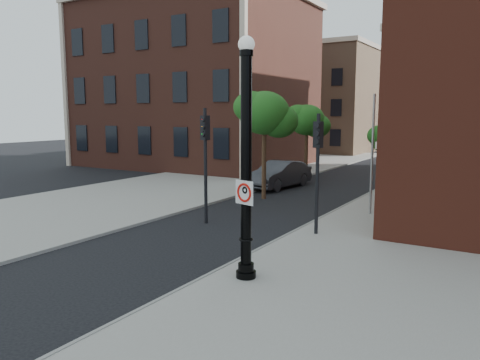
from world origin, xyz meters
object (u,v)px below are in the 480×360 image
Objects in this scene: no_parking_sign at (244,192)px; parked_car at (279,174)px; lamppost at (246,172)px; traffic_signal_right at (318,155)px; traffic_signal_left at (205,146)px.

no_parking_sign reaches higher than parked_car.
lamppost is 10.19× the size of no_parking_sign.
lamppost reaches higher than parked_car.
no_parking_sign is 0.14× the size of traffic_signal_right.
no_parking_sign is 5.65m from traffic_signal_right.
lamppost is at bearing -81.13° from traffic_signal_right.
no_parking_sign is 7.31m from traffic_signal_left.
no_parking_sign is 0.13× the size of parked_car.
parked_car is 11.93m from traffic_signal_right.
lamppost reaches higher than no_parking_sign.
parked_car is at bearing 113.35° from lamppost.
lamppost is 0.54m from no_parking_sign.
traffic_signal_left reaches higher than parked_car.
lamppost is 7.13m from traffic_signal_left.
lamppost reaches higher than traffic_signal_left.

